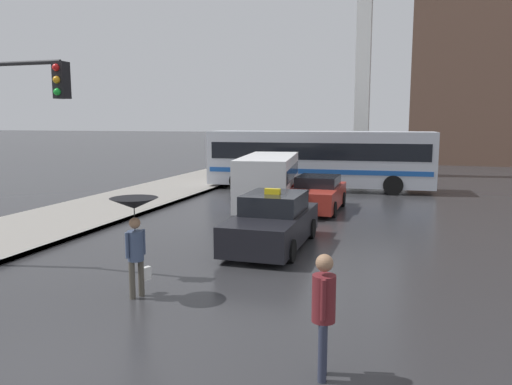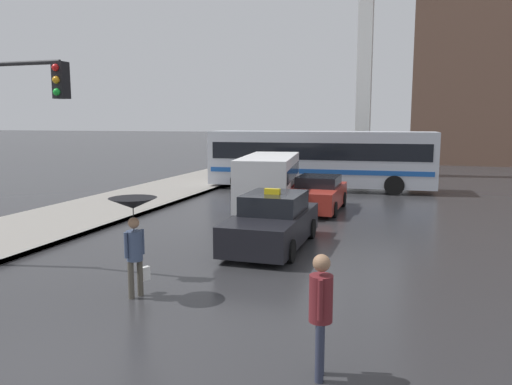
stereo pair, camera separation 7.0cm
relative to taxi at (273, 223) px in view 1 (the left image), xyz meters
name	(u,v)px [view 1 (the left image)]	position (x,y,z in m)	size (l,w,h in m)	color
taxi	(273,223)	(0.00, 0.00, 0.00)	(1.91, 4.47, 1.68)	black
sedan_red	(317,194)	(0.16, 6.18, -0.05)	(1.91, 4.17, 1.37)	#A52D23
ambulance_van	(268,179)	(-1.88, 6.22, 0.50)	(2.76, 5.86, 2.15)	white
city_bus	(319,157)	(-0.86, 12.32, 0.99)	(11.63, 3.22, 3.03)	#B2B7C1
pedestrian_with_umbrella	(135,220)	(-1.55, -4.82, 0.90)	(0.96, 0.96, 2.05)	#4C473D
pedestrian_man	(324,305)	(2.60, -6.92, 0.37)	(0.36, 0.48, 1.78)	#2D3347
traffic_light	(0,120)	(-5.50, -4.01, 2.89)	(3.30, 0.38, 5.16)	black
monument_cross	(365,15)	(0.58, 19.77, 9.50)	(7.91, 0.90, 17.99)	white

